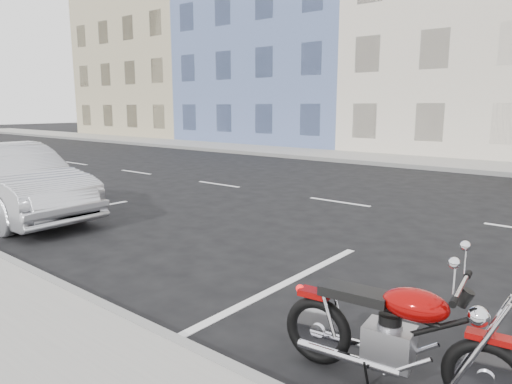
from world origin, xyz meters
TOP-DOWN VIEW (x-y plane):
  - ground at (0.00, 0.00)m, footprint 120.00×120.00m
  - sidewalk_far at (-5.00, 8.70)m, footprint 80.00×3.40m
  - curb_far at (-5.00, 7.00)m, footprint 80.00×0.12m
  - bldg_far_west at (-26.00, 16.30)m, footprint 12.00×12.00m
  - bldg_blue at (-14.00, 16.30)m, footprint 12.00×12.00m
  - bldg_cream at (-2.00, 16.30)m, footprint 12.00×12.00m
  - motorcycle at (2.64, -6.14)m, footprint 1.94×0.64m
  - sedan_silver at (-6.41, -5.66)m, footprint 4.59×1.69m

SIDE VIEW (x-z plane):
  - ground at x=0.00m, z-range 0.00..0.00m
  - sidewalk_far at x=-5.00m, z-range 0.00..0.15m
  - curb_far at x=-5.00m, z-range 0.00..0.16m
  - motorcycle at x=2.64m, z-range -0.04..0.93m
  - sedan_silver at x=-6.41m, z-range 0.00..1.50m
  - bldg_cream at x=-2.00m, z-range 0.00..11.50m
  - bldg_far_west at x=-26.00m, z-range 0.00..12.00m
  - bldg_blue at x=-14.00m, z-range 0.00..13.00m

